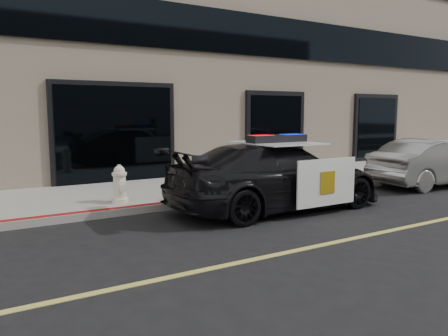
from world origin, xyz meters
TOP-DOWN VIEW (x-y plane):
  - ground at (0.00, 0.00)m, footprint 120.00×120.00m
  - sidewalk_n at (0.00, 5.25)m, footprint 60.00×3.50m
  - police_car at (1.03, 2.40)m, footprint 2.24×4.87m
  - silver_sedan at (6.63, 2.44)m, footprint 1.94×4.18m
  - fire_hydrant at (-1.81, 4.14)m, footprint 0.36×0.50m

SIDE VIEW (x-z plane):
  - ground at x=0.00m, z-range 0.00..0.00m
  - sidewalk_n at x=0.00m, z-range 0.00..0.15m
  - fire_hydrant at x=-1.81m, z-range 0.12..0.92m
  - silver_sedan at x=6.63m, z-range 0.00..1.31m
  - police_car at x=1.03m, z-range -0.08..1.51m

